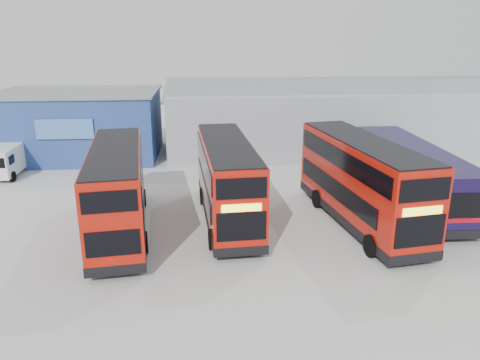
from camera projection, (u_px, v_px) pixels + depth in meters
ground_plane at (299, 250)px, 21.42m from camera, size 120.00×120.00×0.00m
office_block at (80, 124)px, 36.74m from camera, size 12.30×8.32×5.12m
maintenance_shed at (347, 116)px, 40.18m from camera, size 30.50×12.00×5.89m
double_decker_left at (118, 192)px, 22.65m from camera, size 3.71×10.30×4.27m
double_decker_centre at (227, 182)px, 24.24m from camera, size 3.13×10.12×4.22m
double_decker_right at (361, 183)px, 23.71m from camera, size 4.11×10.70×4.43m
single_decker_blue at (411, 175)px, 27.01m from camera, size 3.05×12.17×3.29m
panel_van at (6, 158)px, 32.25m from camera, size 2.08×4.81×2.09m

